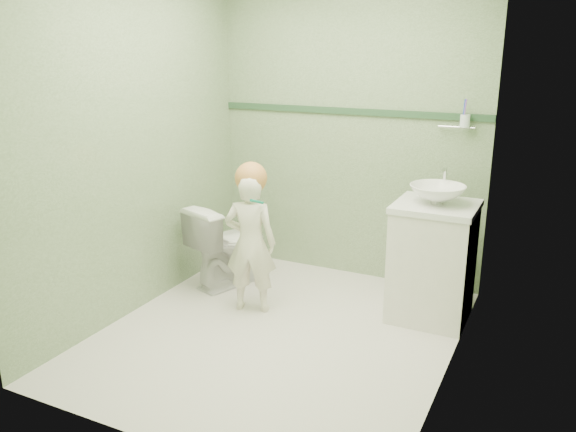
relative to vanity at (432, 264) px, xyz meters
The scene contains 12 objects.
ground 1.16m from the vanity, 140.19° to the right, with size 2.50×2.50×0.00m, color silver.
room_shell 1.35m from the vanity, 140.19° to the right, with size 2.50×2.54×2.40m.
trim_stripe 1.38m from the vanity, 147.36° to the left, with size 2.20×0.02×0.05m, color #2B4D31.
vanity is the anchor object (origin of this frame).
counter 0.41m from the vanity, ahead, with size 0.54×0.52×0.04m, color white.
basin 0.49m from the vanity, ahead, with size 0.37×0.37×0.13m, color white.
faucet 0.60m from the vanity, 90.00° to the left, with size 0.03×0.13×0.18m.
cup_holder 1.05m from the vanity, 83.83° to the left, with size 0.26×0.07×0.21m.
toilet 1.58m from the vanity, behind, with size 0.37×0.65×0.66m, color white.
toddler 1.27m from the vanity, 159.77° to the right, with size 0.37×0.24×1.01m, color silver.
hair_cap 1.38m from the vanity, 160.84° to the right, with size 0.22×0.22×0.22m, color #C6823F.
teal_toothbrush 1.29m from the vanity, 153.65° to the right, with size 0.10×0.14×0.08m.
Camera 1 is at (1.60, -3.13, 1.86)m, focal length 36.43 mm.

